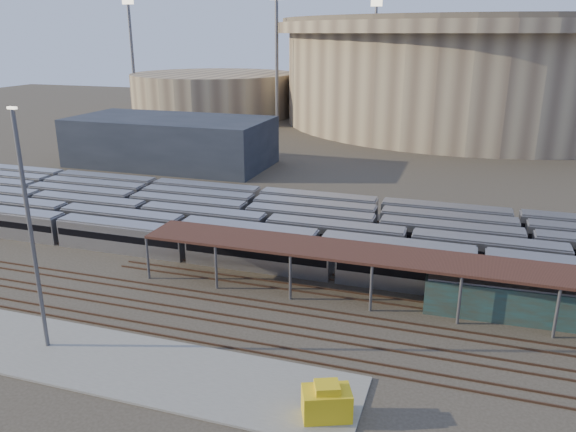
{
  "coord_description": "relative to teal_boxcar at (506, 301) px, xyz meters",
  "views": [
    {
      "loc": [
        25.7,
        -50.23,
        26.99
      ],
      "look_at": [
        5.4,
        12.0,
        5.62
      ],
      "focal_mm": 35.0,
      "sensor_mm": 36.0,
      "label": 1
    }
  ],
  "objects": [
    {
      "name": "yellow_equipment",
      "position": [
        -13.04,
        -20.44,
        -0.53
      ],
      "size": [
        4.11,
        3.4,
        2.21
      ],
      "primitive_type": "cube",
      "rotation": [
        0.0,
        0.0,
        0.4
      ],
      "color": "gold",
      "rests_on": "apron"
    },
    {
      "name": "ground",
      "position": [
        -30.69,
        -4.0,
        -1.83
      ],
      "size": [
        420.0,
        420.0,
        0.0
      ],
      "primitive_type": "plane",
      "color": "#383026",
      "rests_on": "ground"
    },
    {
      "name": "floodlight_1",
      "position": [
        -115.69,
        116.0,
        18.82
      ],
      "size": [
        4.0,
        1.0,
        38.4
      ],
      "color": "#5B5B60",
      "rests_on": "ground"
    },
    {
      "name": "subway_trains",
      "position": [
        -35.26,
        14.5,
        -0.03
      ],
      "size": [
        122.31,
        23.9,
        3.6
      ],
      "color": "#B0AFB4",
      "rests_on": "ground"
    },
    {
      "name": "floodlight_3",
      "position": [
        -40.69,
        156.0,
        18.82
      ],
      "size": [
        4.0,
        1.0,
        38.4
      ],
      "color": "#5B5B60",
      "rests_on": "ground"
    },
    {
      "name": "secondary_arena",
      "position": [
        -90.69,
        126.0,
        5.17
      ],
      "size": [
        56.0,
        56.0,
        14.0
      ],
      "primitive_type": "cylinder",
      "color": "tan",
      "rests_on": "ground"
    },
    {
      "name": "empty_tracks",
      "position": [
        -30.69,
        -9.0,
        -1.74
      ],
      "size": [
        170.0,
        9.62,
        0.18
      ],
      "color": "#4C3323",
      "rests_on": "ground"
    },
    {
      "name": "stadium",
      "position": [
        -5.69,
        136.0,
        14.64
      ],
      "size": [
        124.0,
        124.0,
        32.5
      ],
      "color": "tan",
      "rests_on": "ground"
    },
    {
      "name": "apron",
      "position": [
        -35.69,
        -19.0,
        -1.73
      ],
      "size": [
        50.0,
        9.0,
        0.2
      ],
      "primitive_type": "cube",
      "color": "gray",
      "rests_on": "ground"
    },
    {
      "name": "yard_light_pole",
      "position": [
        -39.41,
        -18.66,
        9.11
      ],
      "size": [
        0.81,
        0.36,
        21.31
      ],
      "color": "#5B5B60",
      "rests_on": "apron"
    },
    {
      "name": "teal_boxcar",
      "position": [
        0.0,
        0.0,
        0.0
      ],
      "size": [
        15.79,
        3.58,
        3.66
      ],
      "primitive_type": "cube",
      "rotation": [
        0.0,
        0.0,
        0.04
      ],
      "color": "#1E4C4B",
      "rests_on": "ground"
    },
    {
      "name": "service_building",
      "position": [
        -65.69,
        51.0,
        3.17
      ],
      "size": [
        42.0,
        20.0,
        10.0
      ],
      "primitive_type": "cube",
      "color": "#1E232D",
      "rests_on": "ground"
    },
    {
      "name": "floodlight_0",
      "position": [
        -60.69,
        106.0,
        18.82
      ],
      "size": [
        4.0,
        1.0,
        38.4
      ],
      "color": "#5B5B60",
      "rests_on": "ground"
    },
    {
      "name": "inspection_shed",
      "position": [
        -8.69,
        0.0,
        3.15
      ],
      "size": [
        60.3,
        6.0,
        5.3
      ],
      "color": "#5B5B60",
      "rests_on": "ground"
    }
  ]
}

